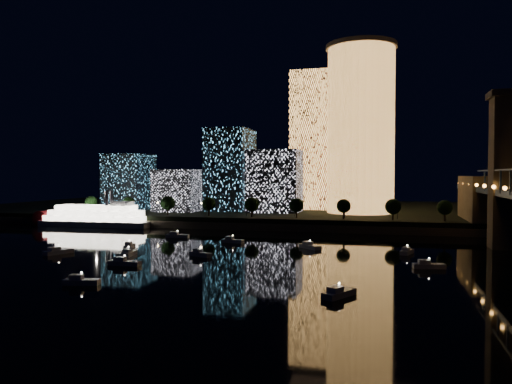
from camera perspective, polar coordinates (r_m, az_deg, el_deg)
ground at (r=128.47m, az=2.25°, el=-8.60°), size 520.00×520.00×0.00m
far_bank at (r=285.43m, az=9.13°, el=-2.27°), size 420.00×160.00×5.00m
seawall at (r=208.31m, az=7.09°, el=-4.11°), size 420.00×6.00×3.00m
tower_cylindrical at (r=249.42m, az=11.88°, el=7.06°), size 34.00×34.00×81.37m
tower_rectangular at (r=276.06m, az=6.62°, el=5.81°), size 23.26×23.26×74.02m
midrise_blocks at (r=260.28m, az=-5.19°, el=1.60°), size 103.02×38.79×42.39m
riverboat at (r=239.88m, az=-18.30°, el=-2.72°), size 56.21×13.97×16.80m
motorboats at (r=145.31m, az=-5.16°, el=-7.04°), size 112.00×83.44×2.78m
esplanade_trees at (r=218.64m, az=0.16°, el=-1.45°), size 165.89×6.53×8.77m
street_lamps at (r=226.22m, az=-1.08°, el=-1.70°), size 132.70×0.70×5.65m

